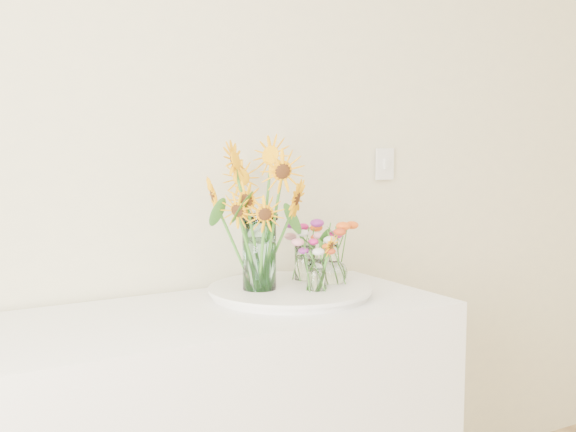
% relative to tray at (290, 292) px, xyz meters
% --- Properties ---
extents(tray, '(0.50, 0.50, 0.02)m').
position_rel_tray_xyz_m(tray, '(0.00, 0.00, 0.00)').
color(tray, white).
rests_on(tray, counter).
extents(mason_jar, '(0.12, 0.12, 0.25)m').
position_rel_tray_xyz_m(mason_jar, '(-0.10, 0.02, 0.14)').
color(mason_jar, '#B4EEE8').
rests_on(mason_jar, tray).
extents(sunflower_bouquet, '(0.65, 0.65, 0.48)m').
position_rel_tray_xyz_m(sunflower_bouquet, '(-0.10, 0.02, 0.25)').
color(sunflower_bouquet, '#FAA505').
rests_on(sunflower_bouquet, tray).
extents(small_vase_a, '(0.07, 0.07, 0.10)m').
position_rel_tray_xyz_m(small_vase_a, '(0.04, -0.08, 0.06)').
color(small_vase_a, white).
rests_on(small_vase_a, tray).
extents(wildflower_posy_a, '(0.17, 0.17, 0.19)m').
position_rel_tray_xyz_m(wildflower_posy_a, '(0.04, -0.08, 0.11)').
color(wildflower_posy_a, '#EE5814').
rests_on(wildflower_posy_a, tray).
extents(small_vase_b, '(0.11, 0.11, 0.13)m').
position_rel_tray_xyz_m(small_vase_b, '(0.15, -0.02, 0.08)').
color(small_vase_b, white).
rests_on(small_vase_b, tray).
extents(wildflower_posy_b, '(0.19, 0.19, 0.22)m').
position_rel_tray_xyz_m(wildflower_posy_b, '(0.15, -0.02, 0.12)').
color(wildflower_posy_b, '#EE5814').
rests_on(wildflower_posy_b, tray).
extents(small_vase_c, '(0.08, 0.08, 0.12)m').
position_rel_tray_xyz_m(small_vase_c, '(0.10, 0.07, 0.07)').
color(small_vase_c, white).
rests_on(small_vase_c, tray).
extents(wildflower_posy_c, '(0.17, 0.17, 0.21)m').
position_rel_tray_xyz_m(wildflower_posy_c, '(0.10, 0.07, 0.12)').
color(wildflower_posy_c, '#EE5814').
rests_on(wildflower_posy_c, tray).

